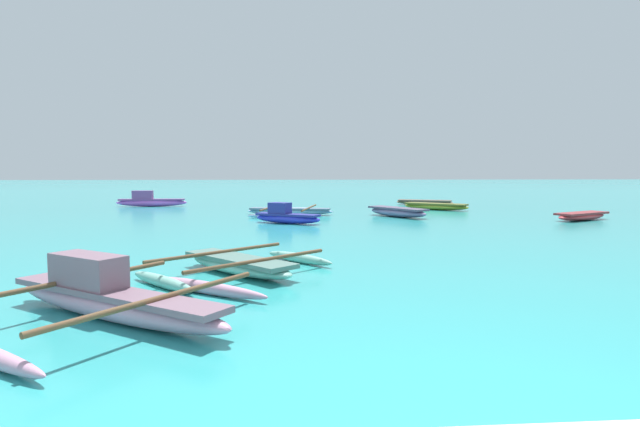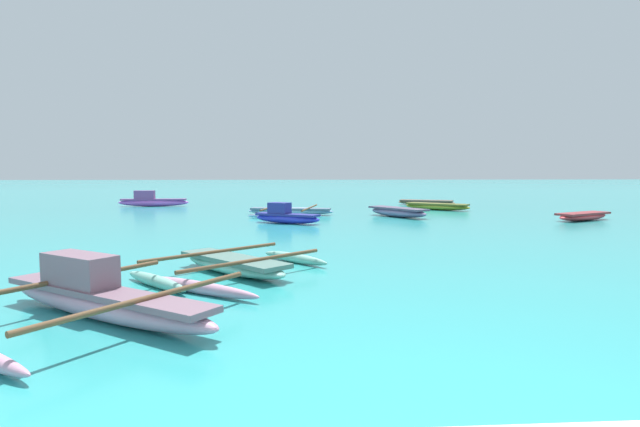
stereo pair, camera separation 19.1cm
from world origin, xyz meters
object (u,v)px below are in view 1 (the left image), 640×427
Objects in this scene: moored_boat_5 at (109,299)px; moored_boat_2 at (436,206)px; moored_boat_6 at (150,201)px; moored_boat_0 at (290,211)px; moored_boat_3 at (239,265)px; moored_boat_8 at (286,216)px; moored_boat_4 at (398,212)px; moored_boat_1 at (582,216)px; moored_boat_7 at (424,202)px.

moored_boat_2 is at bearing 96.45° from moored_boat_5.
moored_boat_5 is at bearing -77.43° from moored_boat_6.
moored_boat_3 is (-1.13, -12.81, 0.01)m from moored_boat_0.
moored_boat_2 is 15.36m from moored_boat_6.
moored_boat_4 is at bearing 57.16° from moored_boat_8.
moored_boat_3 is 12.75m from moored_boat_4.
moored_boat_0 is at bearing -38.49° from moored_boat_6.
moored_boat_8 is at bearing 114.10° from moored_boat_5.
moored_boat_1 is 0.88× the size of moored_boat_7.
moored_boat_5 reaches higher than moored_boat_1.
moored_boat_4 is at bearing -89.30° from moored_boat_7.
moored_boat_2 is 0.96× the size of moored_boat_7.
moored_boat_3 is (-8.46, -15.12, -0.02)m from moored_boat_2.
moored_boat_1 is at bearing 32.46° from moored_boat_8.
moored_boat_8 is at bearing 154.26° from moored_boat_1.
moored_boat_7 is (10.36, 21.62, -0.10)m from moored_boat_5.
moored_boat_1 is at bearing 41.86° from moored_boat_4.
moored_boat_5 is at bearing -70.54° from moored_boat_8.
moored_boat_7 is 12.62m from moored_boat_8.
moored_boat_4 reaches higher than moored_boat_1.
moored_boat_2 is at bearing 69.46° from moored_boat_8.
moored_boat_0 is at bearing 116.07° from moored_boat_5.
moored_boat_6 is at bearing -156.39° from moored_boat_2.
moored_boat_6 is at bearing -153.03° from moored_boat_4.
moored_boat_2 is 1.20× the size of moored_boat_8.
moored_boat_3 is at bearing -65.25° from moored_boat_8.
moored_boat_5 is (-7.07, -14.21, 0.04)m from moored_boat_4.
moored_boat_2 is at bearing 29.66° from moored_boat_0.
moored_boat_6 is 1.17× the size of moored_boat_7.
moored_boat_3 is 20.86m from moored_boat_7.
moored_boat_0 is 1.06× the size of moored_boat_5.
moored_boat_1 is 11.62m from moored_boat_8.
moored_boat_7 is (0.49, 3.72, -0.02)m from moored_boat_2.
moored_boat_6 is (-6.47, 18.71, 0.14)m from moored_boat_3.
moored_boat_8 is at bearing 132.19° from moored_boat_3.
moored_boat_7 is at bearing 123.98° from moored_boat_4.
moored_boat_1 reaches higher than moored_boat_7.
moored_boat_5 reaches higher than moored_boat_0.
moored_boat_4 is at bearing 136.41° from moored_boat_1.
moored_boat_6 reaches higher than moored_boat_1.
moored_boat_1 is 0.67× the size of moored_boat_5.
moored_boat_0 is at bearing -139.02° from moored_boat_4.
moored_boat_6 is 12.16m from moored_boat_8.
moored_boat_7 is (8.95, 18.84, -0.00)m from moored_boat_3.
moored_boat_2 is at bearing 108.89° from moored_boat_3.
moored_boat_0 is 9.87m from moored_boat_7.
moored_boat_5 is at bearing -87.09° from moored_boat_0.
moored_boat_7 is (3.29, 7.41, -0.06)m from moored_boat_4.
moored_boat_6 reaches higher than moored_boat_3.
moored_boat_3 is at bearing -71.60° from moored_boat_6.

